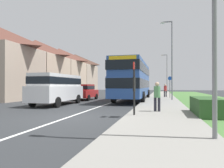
# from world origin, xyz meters

# --- Properties ---
(ground_plane) EXTENTS (120.00, 120.00, 0.00)m
(ground_plane) POSITION_xyz_m (0.00, 0.00, 0.00)
(ground_plane) COLOR #2D3033
(lane_marking_centre) EXTENTS (0.14, 60.00, 0.01)m
(lane_marking_centre) POSITION_xyz_m (0.00, 8.00, 0.00)
(lane_marking_centre) COLOR silver
(lane_marking_centre) RESTS_ON ground_plane
(pavement_near_side) EXTENTS (3.20, 68.00, 0.12)m
(pavement_near_side) POSITION_xyz_m (4.20, 6.00, 0.06)
(pavement_near_side) COLOR gray
(pavement_near_side) RESTS_ON ground_plane
(roadside_hedge) EXTENTS (1.10, 2.96, 0.90)m
(roadside_hedge) POSITION_xyz_m (6.30, 1.91, 0.45)
(roadside_hedge) COLOR #2D5128
(roadside_hedge) RESTS_ON ground_plane
(double_decker_bus) EXTENTS (2.80, 11.56, 3.70)m
(double_decker_bus) POSITION_xyz_m (1.49, 11.51, 2.14)
(double_decker_bus) COLOR #284C93
(double_decker_bus) RESTS_ON ground_plane
(parked_van_white) EXTENTS (2.11, 5.55, 2.32)m
(parked_van_white) POSITION_xyz_m (-3.53, 5.55, 1.37)
(parked_van_white) COLOR silver
(parked_van_white) RESTS_ON ground_plane
(parked_car_red) EXTENTS (1.99, 3.90, 1.61)m
(parked_car_red) POSITION_xyz_m (-3.52, 11.04, 0.89)
(parked_car_red) COLOR #B21E1E
(parked_car_red) RESTS_ON ground_plane
(pedestrian_at_stop) EXTENTS (0.34, 0.34, 1.67)m
(pedestrian_at_stop) POSITION_xyz_m (4.01, 2.42, 0.98)
(pedestrian_at_stop) COLOR #23232D
(pedestrian_at_stop) RESTS_ON ground_plane
(pedestrian_walking_away) EXTENTS (0.34, 0.34, 1.67)m
(pedestrian_walking_away) POSITION_xyz_m (4.68, 16.59, 0.98)
(pedestrian_walking_away) COLOR #23232D
(pedestrian_walking_away) RESTS_ON ground_plane
(bus_stop_sign) EXTENTS (0.09, 0.52, 2.60)m
(bus_stop_sign) POSITION_xyz_m (3.00, 0.84, 1.54)
(bus_stop_sign) COLOR black
(bus_stop_sign) RESTS_ON ground_plane
(cycle_route_sign) EXTENTS (0.44, 0.08, 2.52)m
(cycle_route_sign) POSITION_xyz_m (5.16, 15.18, 1.43)
(cycle_route_sign) COLOR slate
(cycle_route_sign) RESTS_ON ground_plane
(street_lamp_mid) EXTENTS (1.14, 0.20, 7.74)m
(street_lamp_mid) POSITION_xyz_m (5.13, 11.83, 4.42)
(street_lamp_mid) COLOR slate
(street_lamp_mid) RESTS_ON ground_plane
(street_lamp_far) EXTENTS (1.14, 0.20, 7.39)m
(street_lamp_far) POSITION_xyz_m (5.16, 31.49, 4.24)
(street_lamp_far) COLOR slate
(street_lamp_far) RESTS_ON ground_plane
(house_terrace_far_side) EXTENTS (7.38, 25.75, 7.67)m
(house_terrace_far_side) POSITION_xyz_m (-12.35, 18.81, 3.83)
(house_terrace_far_side) COLOR tan
(house_terrace_far_side) RESTS_ON ground_plane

